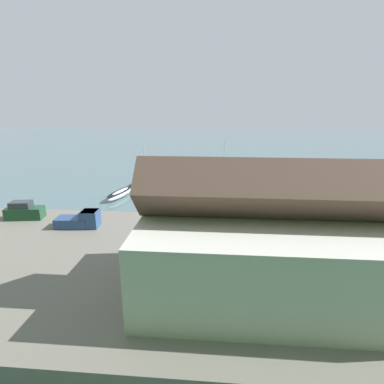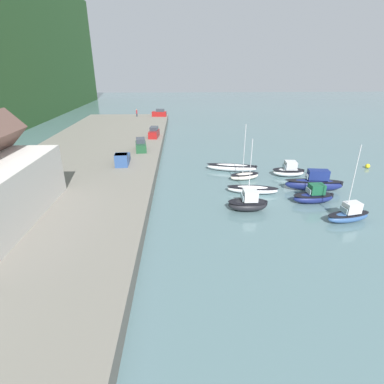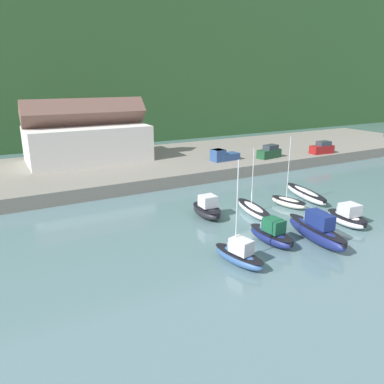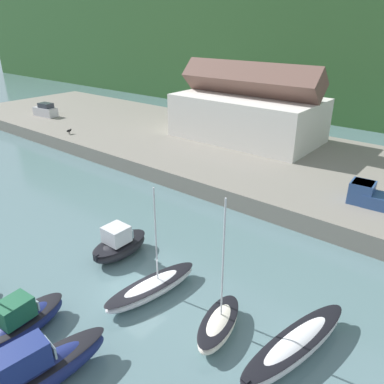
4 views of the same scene
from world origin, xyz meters
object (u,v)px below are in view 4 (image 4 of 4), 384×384
Objects in this scene: moored_boat_5 at (21,322)px; parked_car_2 at (46,110)px; moored_boat_1 at (152,287)px; pickup_truck_0 at (373,196)px; moored_boat_3 at (295,346)px; moored_boat_6 at (29,377)px; moored_boat_0 at (119,245)px; moored_boat_2 at (219,324)px; dog_on_quay at (69,131)px.

moored_boat_5 is 1.22× the size of parked_car_2.
moored_boat_1 reaches higher than parked_car_2.
moored_boat_1 reaches higher than pickup_truck_0.
moored_boat_6 reaches higher than moored_boat_3.
moored_boat_3 is (14.20, -0.40, -0.29)m from moored_boat_0.
moored_boat_2 reaches higher than moored_boat_6.
moored_boat_6 reaches higher than dog_on_quay.
moored_boat_6 is (-4.59, -8.65, 0.52)m from moored_boat_2.
moored_boat_2 reaches higher than moored_boat_0.
moored_boat_2 is (10.19, -1.65, -0.33)m from moored_boat_0.
moored_boat_6 is 1.82× the size of parked_car_2.
moored_boat_3 is 1.05× the size of moored_boat_6.
moored_boat_0 is 29.63m from dog_on_quay.
moored_boat_3 is at bearing 179.77° from pickup_truck_0.
moored_boat_2 is at bearing -30.00° from dog_on_quay.
moored_boat_0 is 42.50m from parked_car_2.
pickup_truck_0 is (13.06, 16.88, 1.64)m from moored_boat_0.
moored_boat_1 is 34.86m from dog_on_quay.
parked_car_2 is at bearing 142.50° from moored_boat_5.
moored_boat_2 reaches higher than pickup_truck_0.
moored_boat_2 is (5.19, 0.04, 0.03)m from moored_boat_1.
moored_boat_0 is 0.56× the size of moored_boat_2.
dog_on_quay is at bearing 137.02° from moored_boat_5.
moored_boat_3 is (4.02, 1.25, 0.03)m from moored_boat_2.
moored_boat_2 is 39.56m from dog_on_quay.
parked_car_2 is 12.99m from dog_on_quay.
moored_boat_2 is 9.40× the size of dog_on_quay.
moored_boat_1 is 0.88× the size of moored_boat_3.
pickup_truck_0 is (8.06, 18.57, 2.00)m from moored_boat_1.
pickup_truck_0 is at bearing 81.87° from moored_boat_6.
dog_on_quay is at bearing 90.44° from pickup_truck_0.
moored_boat_6 is at bearing -27.56° from moored_boat_5.
moored_boat_2 reaches higher than dog_on_quay.
moored_boat_1 is at bearing -33.40° from dog_on_quay.
dog_on_quay reaches higher than moored_boat_3.
moored_boat_6 is at bearing -119.20° from moored_boat_3.
moored_boat_0 is 0.59× the size of moored_boat_6.
pickup_truck_0 reaches higher than moored_boat_6.
moored_boat_0 is at bearing 138.26° from pickup_truck_0.
moored_boat_2 is 1.90× the size of parked_car_2.
moored_boat_1 is 0.89× the size of moored_boat_2.
moored_boat_2 is at bearing -8.62° from moored_boat_0.
moored_boat_0 is at bearing -120.99° from parked_car_2.
moored_boat_0 is at bearing 97.16° from moored_boat_5.
pickup_truck_0 is at bearing 61.87° from moored_boat_5.
moored_boat_1 is 5.19m from moored_boat_2.
moored_boat_5 is 27.96m from pickup_truck_0.
dog_on_quay is at bearing -114.21° from parked_car_2.
pickup_truck_0 is at bearing -2.50° from dog_on_quay.
moored_boat_6 is 28.22m from pickup_truck_0.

